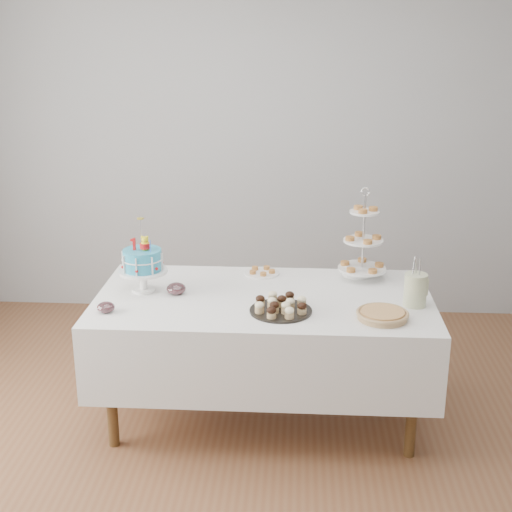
# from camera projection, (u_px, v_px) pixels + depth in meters

# --- Properties ---
(floor) EXTENTS (5.00, 5.00, 0.00)m
(floor) POSITION_uv_depth(u_px,v_px,m) (260.00, 443.00, 4.03)
(floor) COLOR brown
(floor) RESTS_ON ground
(walls) EXTENTS (5.04, 4.04, 2.70)m
(walls) POSITION_uv_depth(u_px,v_px,m) (261.00, 212.00, 3.61)
(walls) COLOR #A4A6A9
(walls) RESTS_ON floor
(table) EXTENTS (1.92, 1.02, 0.77)m
(table) POSITION_uv_depth(u_px,v_px,m) (264.00, 333.00, 4.14)
(table) COLOR silver
(table) RESTS_ON floor
(birthday_cake) EXTENTS (0.28, 0.28, 0.43)m
(birthday_cake) POSITION_uv_depth(u_px,v_px,m) (143.00, 272.00, 4.12)
(birthday_cake) COLOR white
(birthday_cake) RESTS_ON table
(cupcake_tray) EXTENTS (0.34, 0.34, 0.08)m
(cupcake_tray) POSITION_uv_depth(u_px,v_px,m) (281.00, 305.00, 3.85)
(cupcake_tray) COLOR black
(cupcake_tray) RESTS_ON table
(pie) EXTENTS (0.28, 0.28, 0.04)m
(pie) POSITION_uv_depth(u_px,v_px,m) (382.00, 314.00, 3.76)
(pie) COLOR tan
(pie) RESTS_ON table
(tiered_stand) EXTENTS (0.29, 0.29, 0.57)m
(tiered_stand) POSITION_uv_depth(u_px,v_px,m) (363.00, 241.00, 4.29)
(tiered_stand) COLOR silver
(tiered_stand) RESTS_ON table
(plate_stack) EXTENTS (0.18, 0.18, 0.07)m
(plate_stack) POSITION_uv_depth(u_px,v_px,m) (357.00, 270.00, 4.41)
(plate_stack) COLOR white
(plate_stack) RESTS_ON table
(pastry_plate) EXTENTS (0.22, 0.22, 0.03)m
(pastry_plate) POSITION_uv_depth(u_px,v_px,m) (262.00, 272.00, 4.43)
(pastry_plate) COLOR white
(pastry_plate) RESTS_ON table
(jam_bowl_a) EXTENTS (0.10, 0.10, 0.06)m
(jam_bowl_a) POSITION_uv_depth(u_px,v_px,m) (106.00, 307.00, 3.85)
(jam_bowl_a) COLOR silver
(jam_bowl_a) RESTS_ON table
(jam_bowl_b) EXTENTS (0.11, 0.11, 0.07)m
(jam_bowl_b) POSITION_uv_depth(u_px,v_px,m) (176.00, 289.00, 4.10)
(jam_bowl_b) COLOR silver
(jam_bowl_b) RESTS_ON table
(utensil_pitcher) EXTENTS (0.13, 0.13, 0.28)m
(utensil_pitcher) POSITION_uv_depth(u_px,v_px,m) (415.00, 289.00, 3.91)
(utensil_pitcher) COLOR white
(utensil_pitcher) RESTS_ON table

